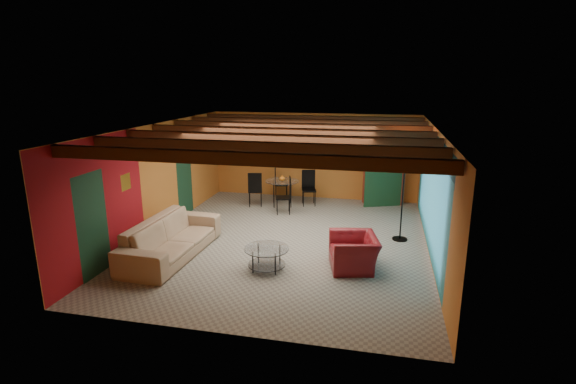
% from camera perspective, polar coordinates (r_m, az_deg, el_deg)
% --- Properties ---
extents(room, '(6.52, 8.01, 2.71)m').
position_cam_1_polar(room, '(9.94, -0.11, 6.64)').
color(room, gray).
rests_on(room, ground).
extents(sofa, '(1.20, 2.85, 0.82)m').
position_cam_1_polar(sofa, '(9.79, -15.03, -5.81)').
color(sofa, '#9B7E64').
rests_on(sofa, ground).
extents(armchair, '(1.13, 1.23, 0.68)m').
position_cam_1_polar(armchair, '(9.00, 8.61, -7.78)').
color(armchair, maroon).
rests_on(armchair, ground).
extents(coffee_table, '(0.94, 0.94, 0.46)m').
position_cam_1_polar(coffee_table, '(8.89, -2.82, -8.69)').
color(coffee_table, white).
rests_on(coffee_table, ground).
extents(dining_table, '(2.52, 2.52, 1.07)m').
position_cam_1_polar(dining_table, '(13.12, -0.77, 0.50)').
color(dining_table, silver).
rests_on(dining_table, ground).
extents(armoire, '(1.23, 0.91, 1.95)m').
position_cam_1_polar(armoire, '(13.48, 12.45, 2.46)').
color(armoire, maroon).
rests_on(armoire, ground).
extents(floor_lamp, '(0.48, 0.48, 2.18)m').
position_cam_1_polar(floor_lamp, '(10.51, 14.81, -0.50)').
color(floor_lamp, black).
rests_on(floor_lamp, ground).
extents(ceiling_fan, '(1.50, 1.50, 0.44)m').
position_cam_1_polar(ceiling_fan, '(9.83, -0.25, 6.54)').
color(ceiling_fan, '#472614').
rests_on(ceiling_fan, ceiling).
extents(painting, '(1.05, 0.03, 0.65)m').
position_cam_1_polar(painting, '(13.95, -0.28, 6.05)').
color(painting, black).
rests_on(painting, wall_back).
extents(potted_plant, '(0.45, 0.40, 0.48)m').
position_cam_1_polar(potted_plant, '(13.29, 12.74, 7.57)').
color(potted_plant, '#26661E').
rests_on(potted_plant, armoire).
extents(vase, '(0.21, 0.21, 0.18)m').
position_cam_1_polar(vase, '(12.98, -0.78, 3.15)').
color(vase, orange).
rests_on(vase, dining_table).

